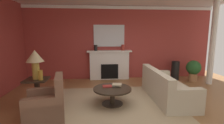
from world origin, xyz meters
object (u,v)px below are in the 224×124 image
object	(u,v)px
mantel_mirror	(109,36)
armchair_near_window	(47,105)
fireplace	(109,66)
side_table	(37,90)
sofa	(166,89)
coffee_table	(112,92)
potted_plant	(193,69)
table_lamp	(35,59)
vase_mantel_right	(123,48)
vase_on_side_table	(41,75)
vase_tall_corner	(175,70)
vase_mantel_left	(96,48)

from	to	relation	value
mantel_mirror	armchair_near_window	world-z (taller)	mantel_mirror
fireplace	mantel_mirror	bearing A→B (deg)	90.00
mantel_mirror	side_table	world-z (taller)	mantel_mirror
side_table	sofa	bearing A→B (deg)	1.09
fireplace	coffee_table	xyz separation A→B (m)	(-0.11, -2.55, -0.23)
sofa	potted_plant	size ratio (longest dim) A/B	2.53
mantel_mirror	table_lamp	bearing A→B (deg)	-129.68
table_lamp	vase_mantel_right	bearing A→B (deg)	41.60
table_lamp	vase_on_side_table	xyz separation A→B (m)	(0.15, -0.12, -0.40)
armchair_near_window	vase_tall_corner	distance (m)	5.16
vase_mantel_right	potted_plant	distance (m)	2.92
coffee_table	side_table	distance (m)	1.97
fireplace	mantel_mirror	distance (m)	1.23
side_table	vase_mantel_left	size ratio (longest dim) A/B	3.02
side_table	table_lamp	world-z (taller)	table_lamp
vase_mantel_left	potted_plant	world-z (taller)	vase_mantel_left
mantel_mirror	armchair_near_window	distance (m)	3.92
vase_mantel_left	vase_mantel_right	bearing A→B (deg)	0.00
sofa	fireplace	bearing A→B (deg)	121.93
vase_tall_corner	armchair_near_window	bearing A→B (deg)	-146.66
mantel_mirror	sofa	bearing A→B (deg)	-59.36
fireplace	side_table	distance (m)	3.16
vase_on_side_table	potted_plant	xyz separation A→B (m)	(5.22, 1.90, -0.33)
vase_mantel_left	potted_plant	size ratio (longest dim) A/B	0.28
vase_mantel_right	table_lamp	bearing A→B (deg)	-138.40
side_table	armchair_near_window	bearing A→B (deg)	-58.69
fireplace	table_lamp	bearing A→B (deg)	-131.08
vase_on_side_table	vase_tall_corner	bearing A→B (deg)	25.44
mantel_mirror	sofa	xyz separation A→B (m)	(1.44, -2.43, -1.49)
vase_on_side_table	potted_plant	bearing A→B (deg)	19.99
armchair_near_window	vase_mantel_left	size ratio (longest dim) A/B	4.10
sofa	vase_mantel_right	size ratio (longest dim) A/B	8.96
armchair_near_window	vase_mantel_right	xyz separation A→B (m)	(2.16, 3.09, 1.01)
mantel_mirror	potted_plant	world-z (taller)	mantel_mirror
fireplace	vase_mantel_left	xyz separation A→B (m)	(-0.55, -0.05, 0.75)
mantel_mirror	table_lamp	distance (m)	3.29
side_table	vase_mantel_right	xyz separation A→B (m)	(2.62, 2.33, 0.92)
coffee_table	vase_mantel_left	distance (m)	2.72
armchair_near_window	vase_on_side_table	xyz separation A→B (m)	(-0.31, 0.64, 0.52)
side_table	table_lamp	xyz separation A→B (m)	(0.00, 0.00, 0.82)
vase_mantel_right	sofa	bearing A→B (deg)	-68.51
mantel_mirror	vase_tall_corner	size ratio (longest dim) A/B	1.65
fireplace	sofa	world-z (taller)	fireplace
sofa	side_table	size ratio (longest dim) A/B	3.01
vase_tall_corner	vase_mantel_right	distance (m)	2.36
sofa	vase_mantel_left	size ratio (longest dim) A/B	9.10
fireplace	vase_tall_corner	distance (m)	2.72
coffee_table	table_lamp	size ratio (longest dim) A/B	1.33
fireplace	vase_on_side_table	distance (m)	3.16
vase_on_side_table	side_table	bearing A→B (deg)	141.34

